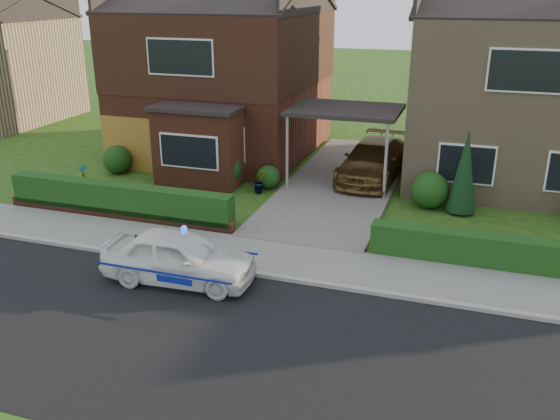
% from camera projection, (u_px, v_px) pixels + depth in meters
% --- Properties ---
extents(ground, '(120.00, 120.00, 0.00)m').
position_uv_depth(ground, '(222.00, 346.00, 11.88)').
color(ground, '#1B4512').
rests_on(ground, ground).
extents(road, '(60.00, 6.00, 0.02)m').
position_uv_depth(road, '(222.00, 346.00, 11.88)').
color(road, black).
rests_on(road, ground).
extents(kerb, '(60.00, 0.16, 0.12)m').
position_uv_depth(kerb, '(272.00, 277.00, 14.56)').
color(kerb, '#9E9993').
rests_on(kerb, ground).
extents(sidewalk, '(60.00, 2.00, 0.10)m').
position_uv_depth(sidewalk, '(285.00, 259.00, 15.50)').
color(sidewalk, slate).
rests_on(sidewalk, ground).
extents(driveway, '(3.80, 12.00, 0.12)m').
position_uv_depth(driveway, '(343.00, 182.00, 21.62)').
color(driveway, '#666059').
rests_on(driveway, ground).
extents(house_left, '(7.50, 9.53, 7.25)m').
position_uv_depth(house_left, '(225.00, 62.00, 24.57)').
color(house_left, brown).
rests_on(house_left, ground).
extents(house_right, '(7.50, 8.06, 7.25)m').
position_uv_depth(house_right, '(523.00, 78.00, 21.28)').
color(house_right, '#9D8160').
rests_on(house_right, ground).
extents(carport_link, '(3.80, 3.00, 2.77)m').
position_uv_depth(carport_link, '(345.00, 111.00, 20.65)').
color(carport_link, black).
rests_on(carport_link, ground).
extents(garage_door, '(2.20, 0.10, 2.10)m').
position_uv_depth(garage_door, '(128.00, 144.00, 22.78)').
color(garage_door, olive).
rests_on(garage_door, ground).
extents(dwarf_wall, '(7.70, 0.25, 0.36)m').
position_uv_depth(dwarf_wall, '(118.00, 214.00, 18.23)').
color(dwarf_wall, brown).
rests_on(dwarf_wall, ground).
extents(hedge_left, '(7.50, 0.55, 0.90)m').
position_uv_depth(hedge_left, '(121.00, 218.00, 18.43)').
color(hedge_left, '#123711').
rests_on(hedge_left, ground).
extents(hedge_right, '(7.50, 0.55, 0.80)m').
position_uv_depth(hedge_right, '(519.00, 272.00, 14.91)').
color(hedge_right, '#123711').
rests_on(hedge_right, ground).
extents(shrub_left_far, '(1.08, 1.08, 1.08)m').
position_uv_depth(shrub_left_far, '(117.00, 160.00, 22.62)').
color(shrub_left_far, '#123711').
rests_on(shrub_left_far, ground).
extents(shrub_left_mid, '(1.32, 1.32, 1.32)m').
position_uv_depth(shrub_left_mid, '(223.00, 169.00, 21.08)').
color(shrub_left_mid, '#123711').
rests_on(shrub_left_mid, ground).
extents(shrub_left_near, '(0.84, 0.84, 0.84)m').
position_uv_depth(shrub_left_near, '(268.00, 177.00, 20.96)').
color(shrub_left_near, '#123711').
rests_on(shrub_left_near, ground).
extents(shrub_right_near, '(1.20, 1.20, 1.20)m').
position_uv_depth(shrub_right_near, '(430.00, 190.00, 19.06)').
color(shrub_right_near, '#123711').
rests_on(shrub_right_near, ground).
extents(conifer_a, '(0.90, 0.90, 2.60)m').
position_uv_depth(conifer_a, '(464.00, 174.00, 18.34)').
color(conifer_a, black).
rests_on(conifer_a, ground).
extents(police_car, '(3.43, 3.82, 1.44)m').
position_uv_depth(police_car, '(179.00, 257.00, 14.25)').
color(police_car, white).
rests_on(police_car, ground).
extents(driveway_car, '(2.23, 4.81, 1.36)m').
position_uv_depth(driveway_car, '(373.00, 160.00, 21.58)').
color(driveway_car, brown).
rests_on(driveway_car, driveway).
extents(potted_plant_a, '(0.36, 0.26, 0.66)m').
position_uv_depth(potted_plant_a, '(83.00, 174.00, 21.56)').
color(potted_plant_a, gray).
rests_on(potted_plant_a, ground).
extents(potted_plant_b, '(0.59, 0.58, 0.84)m').
position_uv_depth(potted_plant_b, '(260.00, 182.00, 20.45)').
color(potted_plant_b, gray).
rests_on(potted_plant_b, ground).
extents(potted_plant_c, '(0.45, 0.45, 0.75)m').
position_uv_depth(potted_plant_c, '(225.00, 212.00, 17.81)').
color(potted_plant_c, gray).
rests_on(potted_plant_c, ground).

